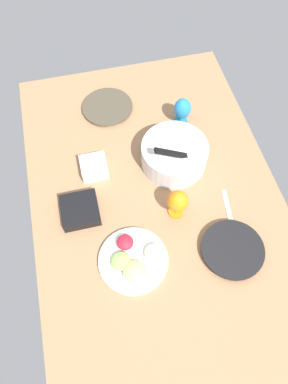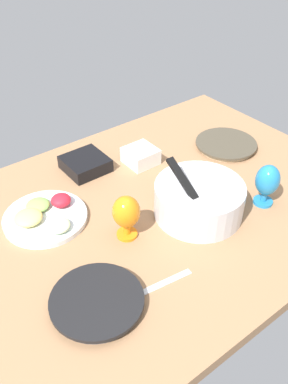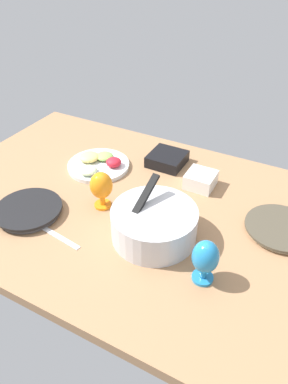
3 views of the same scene
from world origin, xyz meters
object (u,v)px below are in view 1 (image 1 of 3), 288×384
(fruit_platter, at_px, (133,260))
(square_bowl_white, at_px, (94,167))
(hurricane_glass_orange, at_px, (178,202))
(square_bowl_black, at_px, (80,210))
(mixing_bowl, at_px, (174,154))
(hurricane_glass_blue, at_px, (182,110))
(dinner_plate_right, at_px, (232,250))
(dinner_plate_left, at_px, (108,107))

(fruit_platter, relative_size, square_bowl_white, 2.40)
(fruit_platter, distance_m, hurricane_glass_orange, 0.28)
(square_bowl_white, xyz_separation_m, square_bowl_black, (0.19, -0.09, -0.01))
(mixing_bowl, distance_m, hurricane_glass_blue, 0.23)
(hurricane_glass_orange, xyz_separation_m, square_bowl_black, (-0.09, -0.38, -0.06))
(fruit_platter, height_order, square_bowl_white, square_bowl_white)
(hurricane_glass_orange, bearing_deg, hurricane_glass_blue, 161.58)
(dinner_plate_right, distance_m, mixing_bowl, 0.47)
(mixing_bowl, bearing_deg, square_bowl_white, -95.43)
(hurricane_glass_blue, height_order, square_bowl_black, hurricane_glass_blue)
(dinner_plate_right, distance_m, hurricane_glass_orange, 0.28)
(hurricane_glass_orange, relative_size, hurricane_glass_blue, 0.99)
(dinner_plate_right, bearing_deg, square_bowl_black, -118.76)
(dinner_plate_left, bearing_deg, mixing_bowl, 31.44)
(dinner_plate_left, xyz_separation_m, dinner_plate_right, (0.83, 0.34, 0.00))
(dinner_plate_left, bearing_deg, dinner_plate_right, 22.07)
(dinner_plate_right, xyz_separation_m, square_bowl_white, (-0.49, -0.46, 0.02))
(dinner_plate_right, relative_size, fruit_platter, 0.91)
(dinner_plate_left, distance_m, dinner_plate_right, 0.89)
(mixing_bowl, xyz_separation_m, hurricane_glass_orange, (0.24, -0.06, 0.03))
(square_bowl_black, bearing_deg, hurricane_glass_orange, 77.25)
(dinner_plate_left, relative_size, hurricane_glass_blue, 1.65)
(dinner_plate_right, bearing_deg, square_bowl_white, -136.97)
(hurricane_glass_blue, relative_size, square_bowl_white, 1.33)
(mixing_bowl, bearing_deg, hurricane_glass_orange, -13.02)
(mixing_bowl, height_order, square_bowl_white, mixing_bowl)
(dinner_plate_left, xyz_separation_m, hurricane_glass_blue, (0.16, 0.32, 0.08))
(mixing_bowl, relative_size, hurricane_glass_blue, 1.93)
(square_bowl_black, bearing_deg, dinner_plate_right, 61.24)
(dinner_plate_left, xyz_separation_m, fruit_platter, (0.78, -0.04, 0.01))
(mixing_bowl, height_order, square_bowl_black, mixing_bowl)
(square_bowl_white, bearing_deg, hurricane_glass_blue, 111.85)
(mixing_bowl, distance_m, square_bowl_white, 0.35)
(fruit_platter, relative_size, hurricane_glass_blue, 1.80)
(mixing_bowl, bearing_deg, hurricane_glass_blue, 155.77)
(hurricane_glass_blue, xyz_separation_m, square_bowl_black, (0.37, -0.53, -0.06))
(hurricane_glass_blue, bearing_deg, square_bowl_white, -68.15)
(hurricane_glass_orange, height_order, square_bowl_white, hurricane_glass_orange)
(fruit_platter, bearing_deg, dinner_plate_right, 82.75)
(dinner_plate_left, bearing_deg, hurricane_glass_blue, 63.33)
(dinner_plate_right, relative_size, square_bowl_black, 1.63)
(fruit_platter, height_order, hurricane_glass_blue, hurricane_glass_blue)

